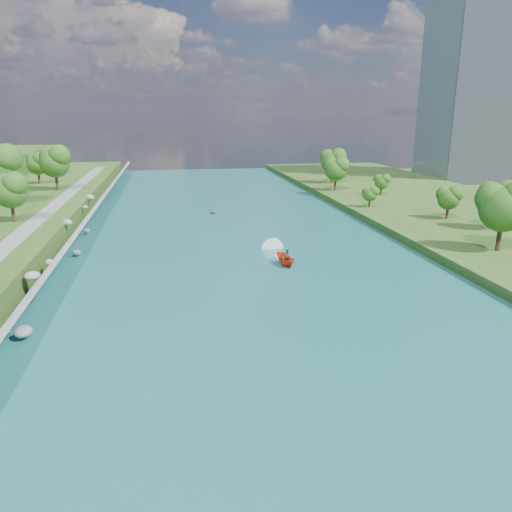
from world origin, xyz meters
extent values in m
plane|color=#2D5119|center=(0.00, 0.00, 0.00)|extent=(260.00, 260.00, 0.00)
cube|color=#1B6367|center=(0.00, 20.00, 0.05)|extent=(55.00, 240.00, 0.10)
cube|color=slate|center=(-25.85, 20.00, 1.80)|extent=(3.54, 236.00, 4.05)
ellipsoid|color=gray|center=(-24.82, -6.24, 0.77)|extent=(1.68, 2.16, 1.03)
ellipsoid|color=gray|center=(-26.38, 4.87, 2.89)|extent=(1.71, 1.99, 0.99)
ellipsoid|color=gray|center=(-26.18, 12.67, 2.21)|extent=(1.05, 1.08, 0.83)
ellipsoid|color=gray|center=(-24.52, 22.36, 0.76)|extent=(1.23, 1.08, 0.87)
ellipsoid|color=gray|center=(-27.13, 31.30, 3.54)|extent=(1.57, 1.34, 1.11)
ellipsoid|color=gray|center=(-25.10, 37.11, 0.75)|extent=(1.05, 1.08, 0.67)
ellipsoid|color=gray|center=(-26.82, 47.87, 3.12)|extent=(1.04, 1.29, 0.61)
ellipsoid|color=gray|center=(-27.09, 56.77, 3.59)|extent=(1.80, 1.50, 1.29)
cube|color=gray|center=(-32.50, 20.00, 3.55)|extent=(3.00, 200.00, 0.10)
cube|color=gray|center=(82.50, 95.00, 30.00)|extent=(22.00, 22.00, 60.00)
ellipsoid|color=#1A4913|center=(-36.04, 33.77, 8.35)|extent=(5.82, 5.82, 9.70)
ellipsoid|color=#1A4913|center=(-42.35, 51.96, 10.36)|extent=(8.23, 8.23, 13.72)
ellipsoid|color=#1A4913|center=(-46.27, 62.81, 8.23)|extent=(5.68, 5.68, 9.47)
ellipsoid|color=#1A4913|center=(-36.18, 69.77, 9.58)|extent=(7.29, 7.29, 12.16)
ellipsoid|color=#1A4913|center=(-42.93, 81.92, 8.23)|extent=(5.68, 5.68, 9.47)
ellipsoid|color=#1A4913|center=(36.97, 10.13, 7.47)|extent=(7.16, 7.16, 11.93)
ellipsoid|color=#1A4913|center=(45.17, 22.98, 6.45)|extent=(5.95, 5.95, 9.91)
ellipsoid|color=#1A4913|center=(41.74, 32.34, 5.20)|extent=(4.44, 4.44, 7.40)
ellipsoid|color=#1A4913|center=(31.86, 46.42, 4.16)|extent=(3.19, 3.19, 5.31)
ellipsoid|color=#1A4913|center=(40.74, 60.89, 4.60)|extent=(3.73, 3.73, 6.21)
ellipsoid|color=#1A4913|center=(32.39, 70.84, 6.53)|extent=(6.04, 6.04, 10.06)
ellipsoid|color=#1A4913|center=(35.96, 84.42, 7.25)|extent=(6.90, 6.90, 11.49)
ellipsoid|color=#1A4913|center=(43.55, 96.51, 4.11)|extent=(3.13, 3.13, 5.21)
imported|color=red|center=(5.49, 12.73, 0.95)|extent=(2.52, 4.64, 1.70)
imported|color=#66605B|center=(5.09, 12.33, 1.27)|extent=(0.67, 0.51, 1.65)
imported|color=#66605B|center=(5.99, 13.23, 1.33)|extent=(1.00, 0.86, 1.76)
cube|color=white|center=(5.49, 15.73, 0.13)|extent=(0.90, 5.00, 0.06)
imported|color=gray|center=(-1.19, 52.26, 0.36)|extent=(2.42, 2.88, 0.51)
imported|color=#66605B|center=(-1.19, 52.26, 1.06)|extent=(0.75, 0.54, 1.42)
camera|label=1|loc=(-10.25, -53.54, 21.08)|focal=35.00mm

